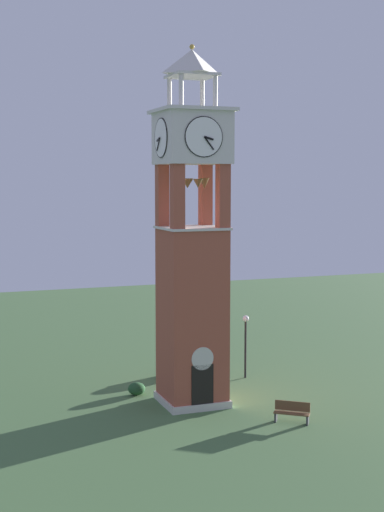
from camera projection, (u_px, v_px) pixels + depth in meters
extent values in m
plane|color=#476B3D|center=(192.00, 403.00, 36.31)|extent=(80.00, 80.00, 0.00)
cube|color=#9E4C38|center=(192.00, 317.00, 35.87)|extent=(2.82, 2.82, 8.56)
cube|color=beige|center=(192.00, 399.00, 36.29)|extent=(3.02, 3.02, 0.35)
cube|color=black|center=(202.00, 388.00, 34.86)|extent=(1.10, 0.04, 2.20)
cylinder|color=beige|center=(203.00, 359.00, 34.72)|extent=(1.10, 0.04, 1.10)
cube|color=#9E4C38|center=(177.00, 198.00, 33.82)|extent=(0.56, 0.56, 3.09)
cube|color=#9E4C38|center=(223.00, 197.00, 34.60)|extent=(0.56, 0.56, 3.09)
cube|color=#9E4C38|center=(162.00, 197.00, 35.93)|extent=(0.56, 0.56, 3.09)
cube|color=#9E4C38|center=(205.00, 196.00, 36.71)|extent=(0.56, 0.56, 3.09)
cube|color=beige|center=(192.00, 228.00, 35.42)|extent=(2.98, 2.98, 0.12)
cone|color=brown|center=(204.00, 183.00, 35.41)|extent=(0.47, 0.47, 0.51)
cone|color=brown|center=(187.00, 183.00, 35.79)|extent=(0.59, 0.59, 0.48)
cone|color=brown|center=(180.00, 183.00, 34.88)|extent=(0.53, 0.53, 0.39)
cone|color=brown|center=(198.00, 183.00, 34.63)|extent=(0.48, 0.48, 0.43)
cube|color=beige|center=(192.00, 139.00, 34.98)|extent=(3.06, 3.06, 2.43)
cylinder|color=white|center=(204.00, 137.00, 33.54)|extent=(1.85, 0.05, 1.85)
torus|color=black|center=(204.00, 137.00, 33.54)|extent=(1.87, 0.06, 1.87)
cube|color=black|center=(209.00, 138.00, 33.56)|extent=(0.47, 0.03, 0.21)
cube|color=black|center=(209.00, 143.00, 33.59)|extent=(0.51, 0.03, 0.62)
cylinder|color=white|center=(181.00, 140.00, 36.43)|extent=(1.85, 0.05, 1.85)
torus|color=black|center=(181.00, 140.00, 36.43)|extent=(1.87, 0.06, 1.87)
cube|color=black|center=(185.00, 142.00, 36.57)|extent=(0.47, 0.03, 0.21)
cube|color=black|center=(185.00, 146.00, 36.59)|extent=(0.51, 0.03, 0.62)
cylinder|color=white|center=(161.00, 138.00, 34.45)|extent=(0.05, 1.85, 1.85)
torus|color=black|center=(161.00, 138.00, 34.45)|extent=(0.06, 1.87, 1.87)
cube|color=black|center=(158.00, 139.00, 34.64)|extent=(0.03, 0.47, 0.21)
cube|color=black|center=(158.00, 144.00, 34.67)|extent=(0.03, 0.51, 0.62)
cylinder|color=white|center=(222.00, 139.00, 35.52)|extent=(0.05, 1.85, 1.85)
torus|color=black|center=(222.00, 139.00, 35.52)|extent=(0.06, 1.87, 1.87)
cube|color=black|center=(222.00, 141.00, 35.75)|extent=(0.03, 0.47, 0.21)
cube|color=black|center=(221.00, 145.00, 35.78)|extent=(0.03, 0.51, 0.62)
cube|color=beige|center=(192.00, 111.00, 34.85)|extent=(3.42, 3.42, 0.16)
cylinder|color=beige|center=(181.00, 90.00, 33.69)|extent=(0.22, 0.22, 1.49)
cylinder|color=beige|center=(215.00, 92.00, 34.27)|extent=(0.22, 0.22, 1.49)
cylinder|color=beige|center=(169.00, 94.00, 35.26)|extent=(0.22, 0.22, 1.49)
cylinder|color=beige|center=(202.00, 96.00, 35.84)|extent=(0.22, 0.22, 1.49)
cube|color=beige|center=(192.00, 76.00, 34.68)|extent=(2.12, 2.12, 0.12)
pyramid|color=beige|center=(192.00, 62.00, 34.62)|extent=(2.12, 2.12, 1.15)
sphere|color=#B79338|center=(192.00, 47.00, 34.54)|extent=(0.24, 0.24, 0.24)
cube|color=brown|center=(292.00, 413.00, 33.27)|extent=(1.54, 1.32, 0.06)
cube|color=brown|center=(293.00, 406.00, 33.42)|extent=(1.30, 1.01, 0.44)
cube|color=#2D2D33|center=(308.00, 420.00, 33.08)|extent=(0.30, 0.36, 0.42)
cube|color=#2D2D33|center=(276.00, 417.00, 33.51)|extent=(0.30, 0.36, 0.42)
cylinder|color=black|center=(245.00, 350.00, 40.77)|extent=(0.12, 0.12, 3.14)
sphere|color=silver|center=(246.00, 319.00, 40.59)|extent=(0.36, 0.36, 0.36)
cylinder|color=#4C4C51|center=(184.00, 365.00, 42.13)|extent=(0.52, 0.52, 0.80)
ellipsoid|color=#234C28|center=(170.00, 370.00, 40.89)|extent=(1.25, 1.25, 0.81)
ellipsoid|color=#234C28|center=(137.00, 389.00, 37.64)|extent=(0.88, 0.88, 0.64)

